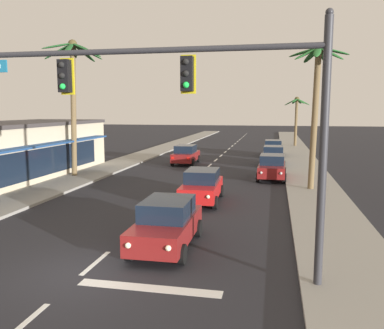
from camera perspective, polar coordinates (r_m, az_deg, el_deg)
ground_plane at (r=12.71m, az=-15.06°, el=-14.61°), size 220.00×220.00×0.00m
sidewalk_right at (r=30.91m, az=15.92°, el=-1.25°), size 3.20×110.00×0.14m
sidewalk_left at (r=33.53m, az=-11.71°, el=-0.42°), size 3.20×110.00×0.14m
lane_markings at (r=31.63m, az=2.39°, el=-0.87°), size 4.28×88.46×0.01m
traffic_signal_mast at (r=10.97m, az=0.24°, el=9.46°), size 11.07×0.41×7.27m
sedan_lead_at_stop_bar at (r=14.19m, az=-3.60°, el=-8.30°), size 1.98×4.46×1.68m
sedan_third_in_queue at (r=20.95m, az=1.41°, el=-3.00°), size 2.05×4.49×1.68m
sedan_oncoming_far at (r=35.31m, az=-0.89°, el=1.44°), size 1.97×4.46×1.68m
sedan_parked_nearest_kerb at (r=28.30m, az=11.26°, el=-0.31°), size 2.00×4.47×1.68m
sedan_parked_mid_kerb at (r=41.72m, az=11.43°, el=2.27°), size 1.97×4.46×1.68m
sedan_parked_far_kerb at (r=35.00m, az=11.44°, el=1.22°), size 1.95×4.45×1.68m
palm_left_second at (r=29.42m, az=-16.46°, el=11.45°), size 4.00×4.01×9.50m
palm_right_second at (r=24.41m, az=17.22°, el=10.15°), size 3.43×3.24×8.50m
palm_right_farthest at (r=53.30m, az=14.61°, el=7.30°), size 3.23×3.38×6.37m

